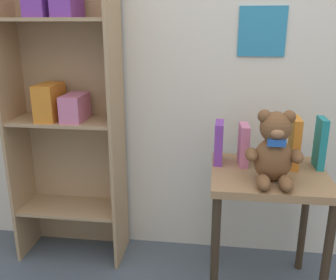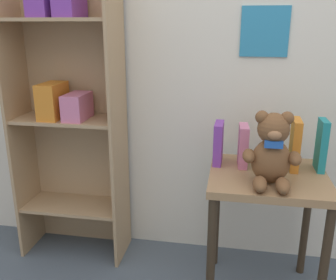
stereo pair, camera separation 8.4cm
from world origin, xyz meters
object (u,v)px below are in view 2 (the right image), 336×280
Objects in this scene: display_table at (267,196)px; book_standing_pink at (244,146)px; teddy_bear at (273,152)px; book_standing_teal at (322,145)px; book_standing_orange at (296,145)px; book_standing_purple at (219,143)px; bookshelf_side at (69,100)px; book_standing_green at (270,143)px.

display_table is 0.27m from book_standing_pink.
teddy_bear is 1.31× the size of book_standing_teal.
display_table is at bearing -140.80° from book_standing_orange.
teddy_bear is 1.32× the size of book_standing_orange.
teddy_bear is 1.56× the size of book_standing_purple.
book_standing_orange is (0.36, -0.02, 0.02)m from book_standing_purple.
book_standing_teal is (0.12, 0.01, 0.00)m from book_standing_orange.
book_standing_teal reaches higher than book_standing_orange.
bookshelf_side is 1.15m from teddy_bear.
book_standing_orange is at bearing -2.42° from book_standing_pink.
teddy_bear is at bearing -40.55° from book_standing_purple.
book_standing_teal is (0.49, -0.01, 0.02)m from book_standing_purple.
book_standing_green is at bearing -178.31° from book_standing_teal.
bookshelf_side is 1.00m from book_standing_pink.
display_table is 2.74× the size of book_standing_green.
book_standing_green is at bearing -8.37° from bookshelf_side.
book_standing_pink is (0.97, -0.16, -0.16)m from bookshelf_side.
teddy_bear reaches higher than display_table.
book_standing_green is 0.99× the size of book_standing_teal.
book_standing_orange is at bearing 37.16° from display_table.
bookshelf_side is 6.71× the size of book_standing_teal.
bookshelf_side is 1.12m from book_standing_green.
book_standing_orange is at bearing -176.81° from book_standing_teal.
book_standing_purple is at bearing 156.10° from display_table.
book_standing_teal reaches higher than book_standing_pink.
book_standing_purple is at bearing 179.01° from book_standing_teal.
book_standing_orange is at bearing 57.78° from teddy_bear.
book_standing_purple is 0.85× the size of book_standing_green.
bookshelf_side is 1.19m from display_table.
book_standing_green is 0.99× the size of book_standing_orange.
display_table is 2.72× the size of book_standing_orange.
teddy_bear is 0.24m from book_standing_orange.
book_standing_orange is 0.99× the size of book_standing_teal.
book_standing_purple reaches higher than book_standing_pink.
display_table is 3.21× the size of book_standing_purple.
book_standing_green is (0.24, -0.02, 0.02)m from book_standing_purple.
display_table is 2.06× the size of teddy_bear.
book_standing_pink is (-0.12, 0.20, -0.05)m from teddy_bear.
teddy_bear reaches higher than book_standing_green.
book_standing_pink is 0.12m from book_standing_green.
book_standing_pink is 0.37m from book_standing_teal.
book_standing_green is at bearing -2.14° from book_standing_purple.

